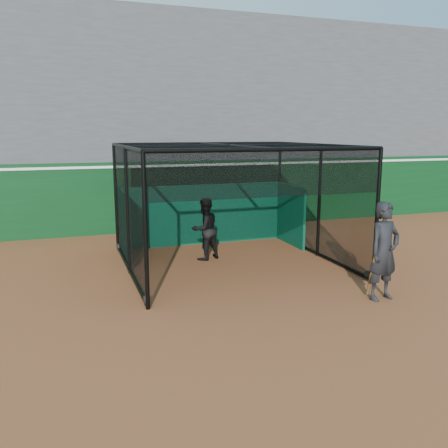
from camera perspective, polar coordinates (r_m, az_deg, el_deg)
name	(u,v)px	position (r m, az deg, el deg)	size (l,w,h in m)	color
ground	(245,311)	(9.66, 2.59, -10.45)	(120.00, 120.00, 0.00)	brown
outfield_wall	(160,195)	(17.32, -7.70, 3.49)	(50.00, 0.50, 2.50)	#093615
grandstand	(141,109)	(20.91, -10.01, 13.47)	(50.00, 7.85, 8.95)	#4C4C4F
batting_cage	(230,206)	(12.64, 0.70, 2.15)	(5.49, 5.37, 3.17)	black
batter	(205,229)	(13.22, -2.33, -0.60)	(0.85, 0.66, 1.74)	black
on_deck_player	(384,251)	(10.58, 18.70, -3.14)	(0.85, 0.63, 2.11)	black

